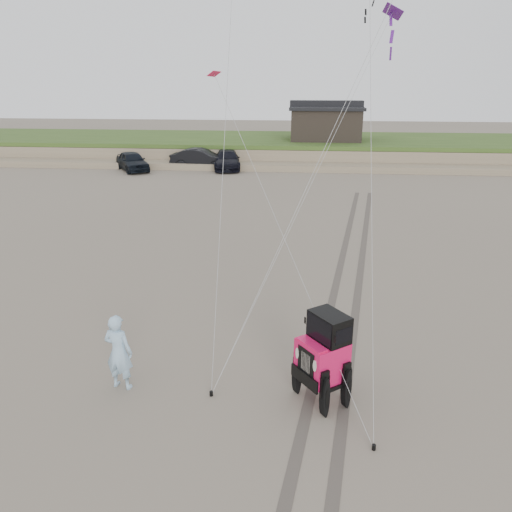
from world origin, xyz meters
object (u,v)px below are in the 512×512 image
object	(u,v)px
jeep	(322,367)
man	(119,352)
cabin	(326,122)
truck_a	(132,161)
truck_c	(227,160)
truck_b	(201,159)

from	to	relation	value
jeep	man	distance (m)	4.69
cabin	truck_a	xyz separation A→B (m)	(-15.28, -7.73, -2.49)
truck_c	truck_a	bearing A→B (deg)	-177.13
man	jeep	bearing A→B (deg)	-169.78
truck_b	jeep	size ratio (longest dim) A/B	1.05
cabin	truck_a	size ratio (longest dim) A/B	1.45
truck_b	man	size ratio (longest dim) A/B	2.55
truck_c	man	size ratio (longest dim) A/B	2.65
truck_c	jeep	world-z (taller)	jeep
truck_a	truck_c	xyz separation A→B (m)	(7.32, 1.53, -0.02)
cabin	man	bearing A→B (deg)	-99.22
cabin	man	xyz separation A→B (m)	(-5.89, -36.31, -2.29)
jeep	cabin	bearing A→B (deg)	140.44
truck_b	jeep	distance (m)	31.47
cabin	truck_b	distance (m)	12.09
cabin	jeep	bearing A→B (deg)	-91.89
truck_b	truck_c	bearing A→B (deg)	-86.18
truck_b	truck_c	xyz separation A→B (m)	(2.14, -0.03, -0.07)
jeep	man	bearing A→B (deg)	-128.30
cabin	truck_b	bearing A→B (deg)	-148.56
truck_b	man	bearing A→B (deg)	-167.54
truck_c	jeep	size ratio (longest dim) A/B	1.09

